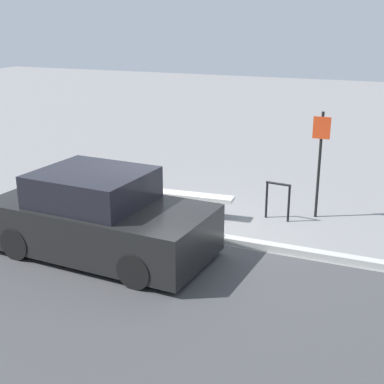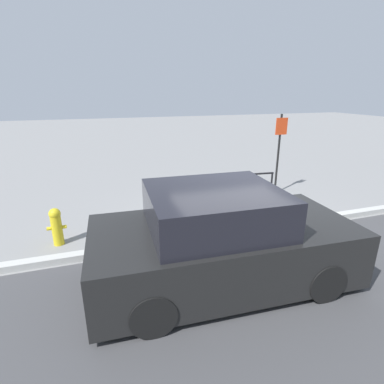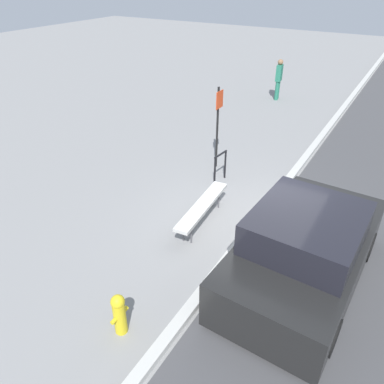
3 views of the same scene
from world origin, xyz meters
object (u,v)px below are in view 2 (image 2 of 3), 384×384
fire_hydrant (56,225)px  parked_car_near (221,241)px  bench (204,200)px  bike_rack (263,184)px  sign_post (279,147)px

fire_hydrant → parked_car_near: bearing=-38.8°
bench → bike_rack: bearing=10.9°
bench → sign_post: bearing=16.3°
sign_post → fire_hydrant: 6.08m
sign_post → parked_car_near: (-3.26, -3.44, -0.70)m
bike_rack → parked_car_near: size_ratio=0.20×
fire_hydrant → bike_rack: bearing=9.7°
sign_post → fire_hydrant: sign_post is taller
bike_rack → sign_post: (0.73, 0.49, 0.88)m
bike_rack → bench: bearing=-164.2°
bike_rack → fire_hydrant: size_ratio=1.08×
fire_hydrant → parked_car_near: parked_car_near is taller
parked_car_near → bench: bearing=78.5°
bench → parked_car_near: bearing=-109.2°
bike_rack → fire_hydrant: 5.18m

